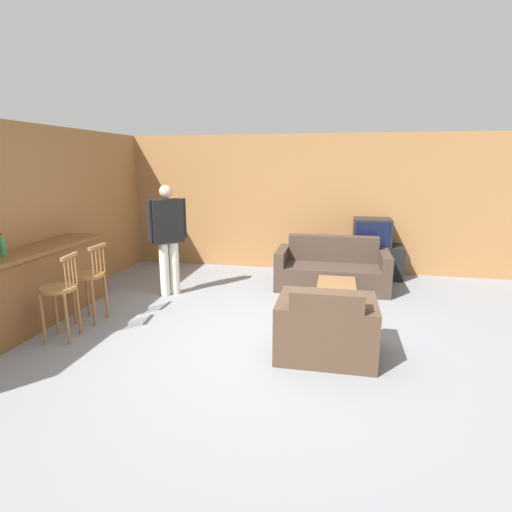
# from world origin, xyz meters

# --- Properties ---
(ground_plane) EXTENTS (24.00, 24.00, 0.00)m
(ground_plane) POSITION_xyz_m (0.00, 0.00, 0.00)
(ground_plane) COLOR gray
(wall_back) EXTENTS (9.40, 0.08, 2.60)m
(wall_back) POSITION_xyz_m (0.00, 3.47, 1.30)
(wall_back) COLOR #9E6B3D
(wall_back) RESTS_ON ground_plane
(wall_left) EXTENTS (0.08, 8.47, 2.60)m
(wall_left) POSITION_xyz_m (-3.28, 1.24, 1.30)
(wall_left) COLOR #9E6B3D
(wall_left) RESTS_ON ground_plane
(bar_counter) EXTENTS (0.55, 2.56, 1.00)m
(bar_counter) POSITION_xyz_m (-2.95, -0.09, 0.50)
(bar_counter) COLOR brown
(bar_counter) RESTS_ON ground_plane
(bar_chair_near) EXTENTS (0.47, 0.47, 1.04)m
(bar_chair_near) POSITION_xyz_m (-2.30, -0.37, 0.56)
(bar_chair_near) COLOR #996638
(bar_chair_near) RESTS_ON ground_plane
(bar_chair_mid) EXTENTS (0.41, 0.41, 1.04)m
(bar_chair_mid) POSITION_xyz_m (-2.30, 0.21, 0.56)
(bar_chair_mid) COLOR #996638
(bar_chair_mid) RESTS_ON ground_plane
(couch_far) EXTENTS (1.84, 0.86, 0.85)m
(couch_far) POSITION_xyz_m (0.81, 2.33, 0.30)
(couch_far) COLOR #423328
(couch_far) RESTS_ON ground_plane
(armchair_near) EXTENTS (1.06, 0.82, 0.83)m
(armchair_near) POSITION_xyz_m (0.79, -0.20, 0.30)
(armchair_near) COLOR #4C3828
(armchair_near) RESTS_ON ground_plane
(coffee_table) EXTENTS (0.52, 0.97, 0.44)m
(coffee_table) POSITION_xyz_m (0.89, 1.03, 0.37)
(coffee_table) COLOR brown
(coffee_table) RESTS_ON ground_plane
(tv_unit) EXTENTS (1.14, 0.54, 0.60)m
(tv_unit) POSITION_xyz_m (1.49, 3.13, 0.30)
(tv_unit) COLOR black
(tv_unit) RESTS_ON ground_plane
(tv) EXTENTS (0.66, 0.52, 0.49)m
(tv) POSITION_xyz_m (1.49, 3.12, 0.85)
(tv) COLOR black
(tv) RESTS_ON tv_unit
(bottle) EXTENTS (0.06, 0.06, 0.28)m
(bottle) POSITION_xyz_m (-2.95, -0.43, 1.12)
(bottle) COLOR #2D7F3D
(bottle) RESTS_ON bar_counter
(person_by_window) EXTENTS (0.48, 0.46, 1.74)m
(person_by_window) POSITION_xyz_m (-1.72, 1.44, 0.98)
(person_by_window) COLOR silver
(person_by_window) RESTS_ON ground_plane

